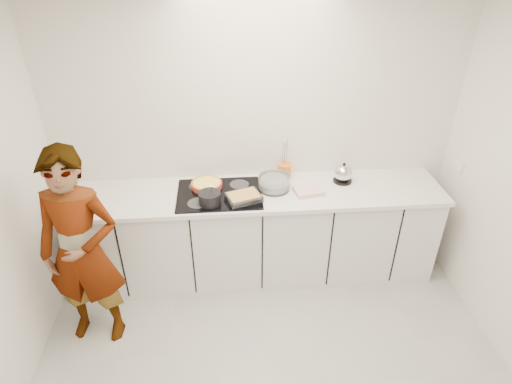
{
  "coord_description": "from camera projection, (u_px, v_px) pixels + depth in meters",
  "views": [
    {
      "loc": [
        -0.3,
        -1.89,
        2.85
      ],
      "look_at": [
        -0.05,
        1.05,
        1.05
      ],
      "focal_mm": 30.0,
      "sensor_mm": 36.0,
      "label": 1
    }
  ],
  "objects": [
    {
      "name": "ceiling",
      "position": [
        290.0,
        2.0,
        1.75
      ],
      "size": [
        3.6,
        3.2,
        0.0
      ],
      "primitive_type": "cube",
      "color": "white",
      "rests_on": "wall_back"
    },
    {
      "name": "wall_back",
      "position": [
        256.0,
        136.0,
        3.79
      ],
      "size": [
        3.6,
        0.0,
        2.6
      ],
      "primitive_type": "cube",
      "color": "silver",
      "rests_on": "ground"
    },
    {
      "name": "base_cabinets",
      "position": [
        259.0,
        235.0,
        3.97
      ],
      "size": [
        3.2,
        0.58,
        0.87
      ],
      "primitive_type": "cube",
      "color": "silver",
      "rests_on": "floor"
    },
    {
      "name": "countertop",
      "position": [
        259.0,
        194.0,
        3.73
      ],
      "size": [
        3.24,
        0.64,
        0.04
      ],
      "primitive_type": "cube",
      "color": "white",
      "rests_on": "base_cabinets"
    },
    {
      "name": "hob",
      "position": [
        219.0,
        194.0,
        3.68
      ],
      "size": [
        0.72,
        0.54,
        0.01
      ],
      "primitive_type": "cube",
      "color": "black",
      "rests_on": "countertop"
    },
    {
      "name": "tart_dish",
      "position": [
        207.0,
        184.0,
        3.76
      ],
      "size": [
        0.3,
        0.3,
        0.04
      ],
      "color": "#CC432D",
      "rests_on": "hob"
    },
    {
      "name": "saucepan",
      "position": [
        210.0,
        198.0,
        3.51
      ],
      "size": [
        0.22,
        0.22,
        0.18
      ],
      "color": "black",
      "rests_on": "hob"
    },
    {
      "name": "baking_dish",
      "position": [
        244.0,
        197.0,
        3.57
      ],
      "size": [
        0.33,
        0.28,
        0.05
      ],
      "color": "silver",
      "rests_on": "hob"
    },
    {
      "name": "mixing_bowl",
      "position": [
        274.0,
        183.0,
        3.73
      ],
      "size": [
        0.27,
        0.27,
        0.13
      ],
      "color": "silver",
      "rests_on": "countertop"
    },
    {
      "name": "tea_towel",
      "position": [
        309.0,
        191.0,
        3.7
      ],
      "size": [
        0.27,
        0.21,
        0.04
      ],
      "primitive_type": "cube",
      "rotation": [
        0.0,
        0.0,
        0.16
      ],
      "color": "white",
      "rests_on": "countertop"
    },
    {
      "name": "kettle",
      "position": [
        343.0,
        174.0,
        3.83
      ],
      "size": [
        0.17,
        0.17,
        0.19
      ],
      "color": "black",
      "rests_on": "countertop"
    },
    {
      "name": "utensil_crock",
      "position": [
        285.0,
        171.0,
        3.89
      ],
      "size": [
        0.13,
        0.13,
        0.14
      ],
      "primitive_type": "cylinder",
      "rotation": [
        0.0,
        0.0,
        -0.17
      ],
      "color": "orange",
      "rests_on": "countertop"
    },
    {
      "name": "cook",
      "position": [
        82.0,
        252.0,
        3.14
      ],
      "size": [
        0.65,
        0.47,
        1.67
      ],
      "primitive_type": "imported",
      "rotation": [
        0.0,
        0.0,
        -0.11
      ],
      "color": "silver",
      "rests_on": "floor"
    }
  ]
}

